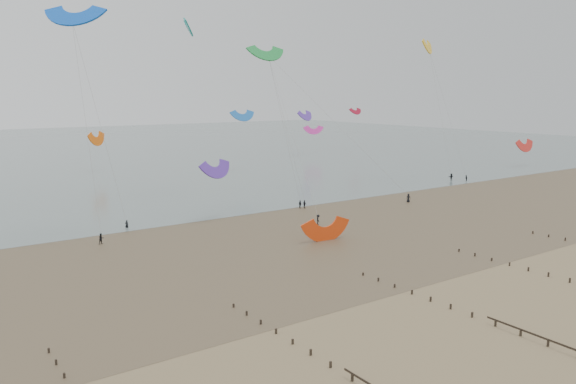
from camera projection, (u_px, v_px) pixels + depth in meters
The scene contains 6 objects.
ground at pixel (415, 314), 56.11m from camera, with size 500.00×500.00×0.00m, color brown.
sea_and_shore at pixel (217, 245), 81.57m from camera, with size 500.00×665.00×0.03m.
kitesurfer_lead at pixel (127, 225), 90.89m from camera, with size 0.57×0.38×1.57m, color black.
kitesurfers at pixel (350, 199), 112.99m from camera, with size 145.69×20.73×1.80m.
grounded_kite at pixel (326, 240), 84.31m from camera, with size 6.99×3.66×5.33m, color #E63D0E, non-canonical shape.
kites_airborne at pixel (91, 95), 121.66m from camera, with size 234.90×112.36×37.04m.
Camera 1 is at (-40.90, -36.26, 21.74)m, focal length 35.00 mm.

